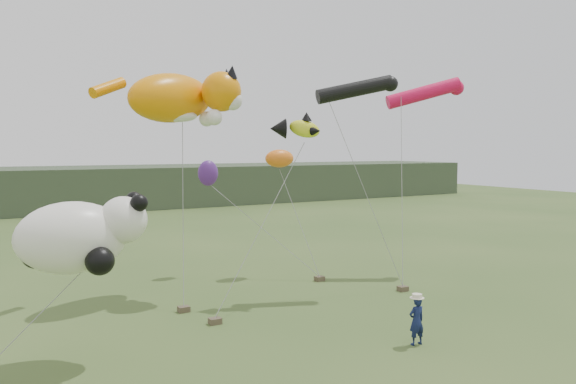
# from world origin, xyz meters

# --- Properties ---
(ground) EXTENTS (120.00, 120.00, 0.00)m
(ground) POSITION_xyz_m (0.00, 0.00, 0.00)
(ground) COLOR #385123
(ground) RESTS_ON ground
(headland) EXTENTS (90.00, 13.00, 4.00)m
(headland) POSITION_xyz_m (-3.11, 44.69, 1.92)
(headland) COLOR #2D3D28
(headland) RESTS_ON ground
(festival_attendant) EXTENTS (0.55, 0.38, 1.47)m
(festival_attendant) POSITION_xyz_m (1.48, -0.57, 0.73)
(festival_attendant) COLOR #121B44
(festival_attendant) RESTS_ON ground
(sandbag_anchors) EXTENTS (15.90, 5.39, 0.21)m
(sandbag_anchors) POSITION_xyz_m (-1.56, 5.05, 0.10)
(sandbag_anchors) COLOR brown
(sandbag_anchors) RESTS_ON ground
(cat_kite) EXTENTS (5.69, 3.76, 2.44)m
(cat_kite) POSITION_xyz_m (-2.53, 8.63, 7.92)
(cat_kite) COLOR orange
(cat_kite) RESTS_ON ground
(fish_kite) EXTENTS (2.19, 1.42, 1.11)m
(fish_kite) POSITION_xyz_m (1.02, 5.87, 6.68)
(fish_kite) COLOR yellow
(fish_kite) RESTS_ON ground
(tube_kites) EXTENTS (8.80, 3.50, 1.64)m
(tube_kites) POSITION_xyz_m (7.03, 6.47, 8.47)
(tube_kites) COLOR black
(tube_kites) RESTS_ON ground
(panda_kite) EXTENTS (3.46, 2.24, 2.15)m
(panda_kite) POSITION_xyz_m (-7.47, 2.95, 3.55)
(panda_kite) COLOR white
(panda_kite) RESTS_ON ground
(misc_kites) EXTENTS (4.13, 2.38, 1.70)m
(misc_kites) POSITION_xyz_m (1.35, 10.67, 5.13)
(misc_kites) COLOR orange
(misc_kites) RESTS_ON ground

